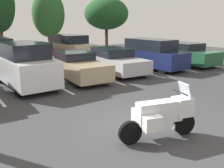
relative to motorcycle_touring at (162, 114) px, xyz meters
The scene contains 12 objects.
ground 0.97m from the motorcycle_touring, 73.79° to the left, with size 44.00×44.00×0.10m, color #38383A.
motorcycle_touring is the anchor object (origin of this frame).
parking_stripes 7.44m from the motorcycle_touring, 100.93° to the left, with size 24.53×4.71×0.01m.
car_white 7.59m from the motorcycle_touring, 99.64° to the left, with size 1.91×4.45×2.02m.
car_tan 7.58m from the motorcycle_touring, 79.27° to the left, with size 2.04×4.67×1.40m.
car_silver 8.64m from the motorcycle_touring, 62.53° to the left, with size 2.22×4.59×1.43m.
car_navy 10.05m from the motorcycle_touring, 48.03° to the left, with size 1.97×4.63×1.86m.
car_green 12.09m from the motorcycle_touring, 37.06° to the left, with size 2.07×4.80×1.51m.
car_far_maroon 13.90m from the motorcycle_touring, 84.13° to the left, with size 2.29×4.95×1.44m.
car_far_champagne 14.39m from the motorcycle_touring, 73.33° to the left, with size 2.33×4.54×1.91m.
tree_left 22.50m from the motorcycle_touring, 60.01° to the left, with size 4.75×4.75×5.39m.
tree_center_left 19.88m from the motorcycle_touring, 76.60° to the left, with size 2.98×2.98×5.72m.
Camera 1 is at (-4.71, -4.89, 2.99)m, focal length 40.66 mm.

